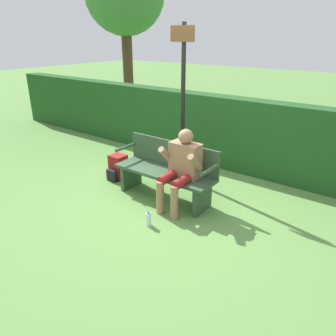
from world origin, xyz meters
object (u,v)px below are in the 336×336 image
water_bottle (149,219)px  park_bench (167,171)px  backpack (118,168)px  signpost (183,95)px  person_seated (181,166)px

water_bottle → park_bench: bearing=111.0°
park_bench → backpack: 1.12m
park_bench → water_bottle: park_bench is taller
backpack → signpost: (0.85, 0.70, 1.22)m
park_bench → person_seated: 0.41m
person_seated → water_bottle: size_ratio=5.66×
park_bench → person_seated: (0.34, -0.11, 0.20)m
park_bench → signpost: 1.26m
park_bench → water_bottle: size_ratio=7.88×
water_bottle → signpost: signpost is taller
water_bottle → person_seated: bearing=86.7°
park_bench → person_seated: size_ratio=1.39×
person_seated → backpack: bearing=173.6°
park_bench → signpost: (-0.24, 0.75, 0.98)m
signpost → park_bench: bearing=-72.0°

